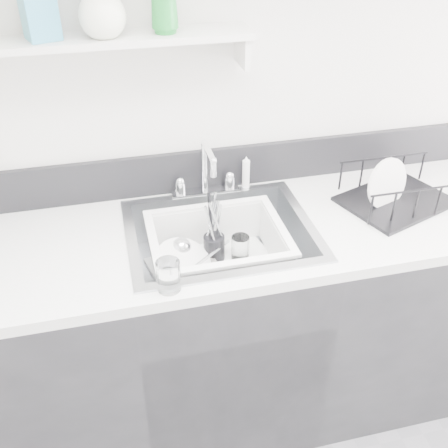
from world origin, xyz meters
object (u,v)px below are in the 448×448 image
object	(u,v)px
counter_run	(221,326)
dish_rack	(398,187)
sink	(221,251)
wash_tub	(218,252)

from	to	relation	value
counter_run	dish_rack	size ratio (longest dim) A/B	8.41
counter_run	dish_rack	xyz separation A→B (m)	(0.67, 0.03, 0.53)
sink	wash_tub	xyz separation A→B (m)	(-0.01, -0.02, 0.01)
sink	wash_tub	bearing A→B (deg)	-130.83
counter_run	wash_tub	bearing A→B (deg)	-130.83
counter_run	dish_rack	distance (m)	0.86
counter_run	sink	size ratio (longest dim) A/B	5.00
sink	dish_rack	xyz separation A→B (m)	(0.67, 0.03, 0.16)
sink	wash_tub	size ratio (longest dim) A/B	1.37
counter_run	wash_tub	distance (m)	0.38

